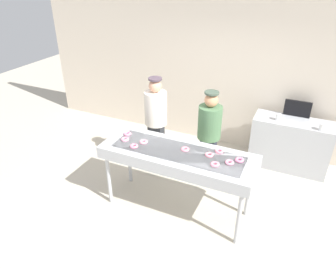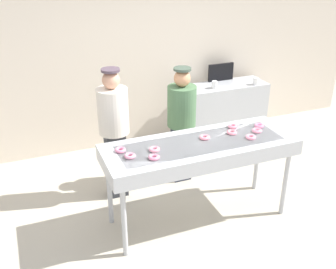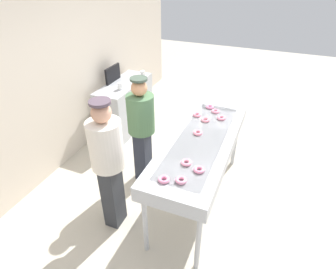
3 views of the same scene
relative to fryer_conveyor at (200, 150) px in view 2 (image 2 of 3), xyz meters
The scene contains 19 objects.
ground_plane 0.92m from the fryer_conveyor, ahead, with size 16.00×16.00×0.00m, color beige.
back_wall 2.41m from the fryer_conveyor, 90.00° to the left, with size 8.00×0.12×3.17m, color beige.
fryer_conveyor is the anchor object (origin of this frame).
strawberry_donut_0 0.63m from the fryer_conveyor, 165.52° to the right, with size 0.12×0.12×0.03m, color pink.
strawberry_donut_1 0.45m from the fryer_conveyor, ahead, with size 0.12×0.12×0.03m, color pink.
strawberry_donut_2 0.59m from the fryer_conveyor, 11.52° to the right, with size 0.12×0.12×0.03m, color pink.
strawberry_donut_3 0.58m from the fryer_conveyor, 22.34° to the left, with size 0.12×0.12×0.03m, color pink.
strawberry_donut_4 0.84m from the fryer_conveyor, ahead, with size 0.12×0.12×0.03m, color pink.
strawberry_donut_5 0.55m from the fryer_conveyor, behind, with size 0.12×0.12×0.03m, color pink.
strawberry_donut_6 0.15m from the fryer_conveyor, 39.39° to the left, with size 0.12×0.12×0.03m, color pink.
strawberry_donut_7 0.83m from the fryer_conveyor, behind, with size 0.12×0.12×0.03m, color pink.
strawberry_donut_8 0.89m from the fryer_conveyor, behind, with size 0.12×0.12×0.03m, color pink.
strawberry_donut_9 0.73m from the fryer_conveyor, ahead, with size 0.12×0.12×0.03m, color pink.
worker_baker 1.13m from the fryer_conveyor, 131.99° to the left, with size 0.37×0.37×1.69m.
worker_assistant 0.91m from the fryer_conveyor, 79.66° to the left, with size 0.37×0.37×1.59m.
prep_counter 2.35m from the fryer_conveyor, 53.73° to the left, with size 1.32×0.52×0.92m, color #B7BABF.
paper_cup_0 2.45m from the fryer_conveyor, 43.27° to the left, with size 0.09×0.09×0.11m, color white.
paper_cup_1 2.09m from the fryer_conveyor, 58.18° to the left, with size 0.09×0.09×0.11m, color white.
menu_display 2.49m from the fryer_conveyor, 56.61° to the left, with size 0.44×0.04×0.28m, color black.
Camera 2 is at (-1.80, -3.57, 3.02)m, focal length 43.53 mm.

